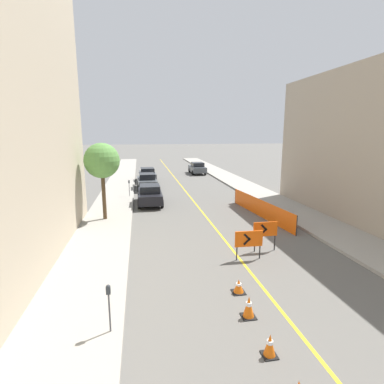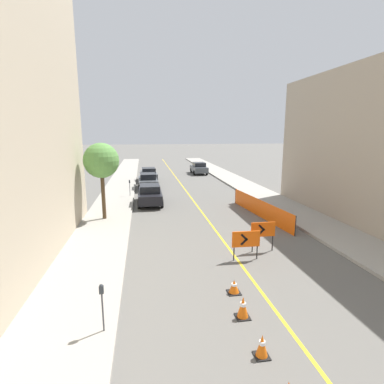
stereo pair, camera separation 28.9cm
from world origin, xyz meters
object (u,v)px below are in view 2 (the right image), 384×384
Objects in this scene: parked_car_curb_near at (150,194)px; parked_car_opposite_side at (199,168)px; arrow_barricade_secondary at (263,231)px; parking_meter_far_curb at (130,185)px; street_tree_left_near at (101,161)px; traffic_cone_fourth at (262,346)px; parked_car_curb_far at (149,174)px; traffic_cone_farthest at (234,287)px; arrow_barricade_primary at (246,240)px; parked_car_curb_mid at (148,181)px; parking_meter_near_curb at (102,298)px; traffic_cone_fifth at (243,307)px.

parked_car_curb_near is 18.39m from parked_car_opposite_side.
arrow_barricade_secondary is 15.08m from parking_meter_far_curb.
street_tree_left_near reaches higher than parked_car_curb_near.
traffic_cone_fourth is 28.99m from parked_car_curb_far.
parked_car_curb_far reaches higher than arrow_barricade_secondary.
traffic_cone_farthest is at bearing -99.11° from parked_car_opposite_side.
parked_car_curb_near is at bearing 97.93° from traffic_cone_fourth.
arrow_barricade_primary is 0.31× the size of parked_car_curb_mid.
arrow_barricade_primary is at bearing -46.12° from street_tree_left_near.
street_tree_left_near is (-3.04, -4.15, 3.08)m from parked_car_curb_near.
parking_meter_near_curb reaches higher than arrow_barricade_primary.
street_tree_left_near is at bearing -107.19° from parked_car_curb_mid.
street_tree_left_near is at bearing 112.60° from traffic_cone_fourth.
parking_meter_near_curb reaches higher than parking_meter_far_curb.
parking_meter_far_curb reaches higher than traffic_cone_fifth.
parking_meter_near_curb is 1.01× the size of parking_meter_far_curb.
parked_car_curb_near is (-2.45, 15.54, 0.46)m from traffic_cone_fifth.
parked_car_curb_mid is 0.90× the size of street_tree_left_near.
parked_car_curb_far is 1.01× the size of parked_car_opposite_side.
parked_car_opposite_side is (2.02, 27.58, -0.24)m from arrow_barricade_secondary.
traffic_cone_farthest is 0.11× the size of parked_car_opposite_side.
parked_car_curb_mid is 12.45m from parked_car_opposite_side.
parked_car_curb_far reaches higher than parking_meter_near_curb.
parked_car_curb_mid is at bearing -94.35° from parked_car_curb_far.
traffic_cone_fourth is at bearing -78.48° from parking_meter_far_curb.
traffic_cone_fifth is 0.49× the size of parking_meter_far_curb.
traffic_cone_fourth is 17.38m from parked_car_curb_near.
arrow_barricade_secondary is at bearing 37.13° from arrow_barricade_primary.
parked_car_curb_near is (-2.62, 14.10, 0.56)m from traffic_cone_farthest.
parked_car_curb_far is (-2.32, 27.23, 0.46)m from traffic_cone_fifth.
traffic_cone_fourth is 0.14× the size of parked_car_opposite_side.
traffic_cone_fifth is 5.63m from arrow_barricade_secondary.
traffic_cone_farthest is 0.12× the size of parked_car_curb_near.
parked_car_curb_far is 16.45m from street_tree_left_near.
parked_car_curb_near reaches higher than arrow_barricade_primary.
parked_car_opposite_side is (7.17, 10.18, 0.00)m from parked_car_curb_mid.
parked_car_opposite_side is at bearing 85.12° from arrow_barricade_primary.
parked_car_curb_near reaches higher than parking_meter_far_curb.
traffic_cone_farthest is at bearing 83.54° from traffic_cone_fifth.
parked_car_opposite_side is 3.08× the size of parking_meter_far_curb.
arrow_barricade_primary reaches higher than traffic_cone_farthest.
arrow_barricade_primary is at bearing -82.88° from parked_car_curb_far.
traffic_cone_fifth is 4.23m from parking_meter_near_curb.
traffic_cone_farthest is 0.11× the size of parked_car_curb_mid.
street_tree_left_near is at bearing 96.64° from parking_meter_near_curb.
parked_car_curb_near reaches higher than traffic_cone_farthest.
parking_meter_near_curb is 0.29× the size of street_tree_left_near.
parked_car_curb_mid is (-2.44, 23.99, 0.50)m from traffic_cone_fourth.
traffic_cone_farthest is at bearing -60.40° from street_tree_left_near.
traffic_cone_fifth reaches higher than traffic_cone_fourth.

